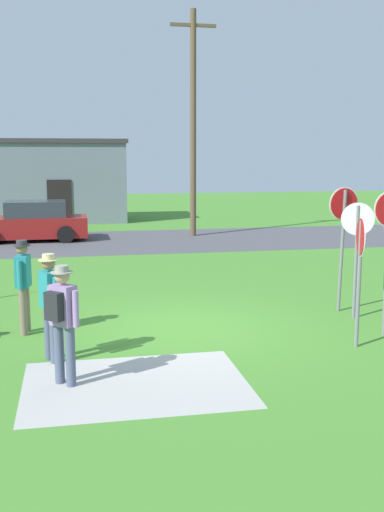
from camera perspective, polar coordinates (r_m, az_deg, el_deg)
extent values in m
plane|color=#47842D|center=(11.65, -0.96, -6.82)|extent=(80.00, 80.00, 0.00)
cube|color=#4C4C51|center=(23.30, -6.23, 1.37)|extent=(60.00, 6.40, 0.01)
cube|color=#ADAAA3|center=(9.03, -5.27, -11.78)|extent=(3.20, 2.40, 0.01)
cube|color=slate|center=(30.86, -12.23, 6.70)|extent=(6.26, 3.59, 3.77)
cube|color=#383333|center=(30.83, -12.37, 10.39)|extent=(6.46, 3.79, 0.20)
cube|color=black|center=(29.10, -12.23, 4.90)|extent=(1.10, 0.08, 2.10)
cylinder|color=brown|center=(24.61, 0.11, 12.05)|extent=(0.24, 0.24, 8.74)
cube|color=brown|center=(25.06, 0.11, 20.70)|extent=(1.80, 0.12, 0.12)
cube|color=maroon|center=(24.11, -14.89, 2.64)|extent=(4.32, 1.85, 0.76)
cube|color=#2D333D|center=(24.03, -14.36, 4.27)|extent=(2.25, 1.56, 0.60)
cylinder|color=black|center=(23.20, -11.68, 1.99)|extent=(0.64, 0.23, 0.64)
cylinder|color=black|center=(24.99, -11.71, 2.51)|extent=(0.64, 0.23, 0.64)
cylinder|color=slate|center=(10.73, 15.26, -2.58)|extent=(0.09, 0.09, 2.18)
cylinder|color=white|center=(10.60, 15.46, 1.72)|extent=(0.19, 0.65, 0.67)
cylinder|color=red|center=(10.60, 15.40, 1.72)|extent=(0.18, 0.60, 0.62)
cylinder|color=slate|center=(12.62, 15.01, -0.58)|extent=(0.09, 0.09, 2.28)
cylinder|color=white|center=(12.50, 15.18, 3.35)|extent=(0.57, 0.32, 0.65)
cylinder|color=red|center=(12.51, 15.19, 3.35)|extent=(0.53, 0.30, 0.60)
cylinder|color=slate|center=(13.04, 13.77, 0.41)|extent=(0.10, 0.17, 2.55)
cylinder|color=white|center=(12.93, 13.95, 4.76)|extent=(0.68, 0.15, 0.68)
cylinder|color=red|center=(12.92, 13.97, 4.75)|extent=(0.63, 0.14, 0.63)
cylinder|color=#7A6B56|center=(11.78, -15.18, -4.76)|extent=(0.14, 0.14, 0.88)
cylinder|color=#7A6B56|center=(11.57, -15.45, -5.03)|extent=(0.14, 0.14, 0.88)
cube|color=teal|center=(11.52, -15.47, -1.37)|extent=(0.28, 0.39, 0.58)
cylinder|color=teal|center=(11.75, -15.18, -1.25)|extent=(0.09, 0.09, 0.52)
cylinder|color=teal|center=(11.30, -15.77, -1.70)|extent=(0.09, 0.09, 0.52)
sphere|color=#9E7051|center=(11.45, -15.57, 0.67)|extent=(0.21, 0.21, 0.21)
cylinder|color=#333338|center=(11.44, -15.58, 0.95)|extent=(0.32, 0.31, 0.02)
cylinder|color=#333338|center=(11.44, -15.59, 1.20)|extent=(0.19, 0.19, 0.09)
cylinder|color=#4C5670|center=(10.14, -13.22, -6.98)|extent=(0.14, 0.14, 0.88)
cylinder|color=#4C5670|center=(9.95, -12.72, -7.29)|extent=(0.14, 0.14, 0.88)
cube|color=teal|center=(9.87, -13.13, -3.06)|extent=(0.35, 0.42, 0.58)
cylinder|color=teal|center=(10.09, -13.67, -2.93)|extent=(0.09, 0.09, 0.52)
cylinder|color=teal|center=(9.66, -12.55, -3.44)|extent=(0.09, 0.09, 0.52)
sphere|color=#9E7051|center=(9.79, -13.22, -0.69)|extent=(0.21, 0.21, 0.21)
cylinder|color=beige|center=(9.78, -13.23, -0.36)|extent=(0.32, 0.31, 0.02)
cylinder|color=beige|center=(9.77, -13.24, -0.07)|extent=(0.19, 0.19, 0.09)
cylinder|color=#4C5670|center=(9.10, -12.26, -8.87)|extent=(0.14, 0.14, 0.88)
cylinder|color=#4C5670|center=(8.95, -11.25, -9.15)|extent=(0.14, 0.14, 0.88)
cube|color=#9E7AB2|center=(8.82, -11.92, -4.51)|extent=(0.41, 0.41, 0.58)
cylinder|color=#9E7AB2|center=(8.99, -13.00, -4.41)|extent=(0.09, 0.09, 0.52)
cylinder|color=#9E7AB2|center=(8.66, -10.78, -4.86)|extent=(0.09, 0.09, 0.52)
sphere|color=tan|center=(8.73, -12.01, -1.86)|extent=(0.21, 0.21, 0.21)
cylinder|color=gray|center=(8.72, -12.03, -1.49)|extent=(0.32, 0.32, 0.02)
cylinder|color=gray|center=(8.71, -12.04, -1.17)|extent=(0.19, 0.19, 0.09)
cube|color=#232328|center=(8.70, -12.71, -4.59)|extent=(0.28, 0.28, 0.40)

